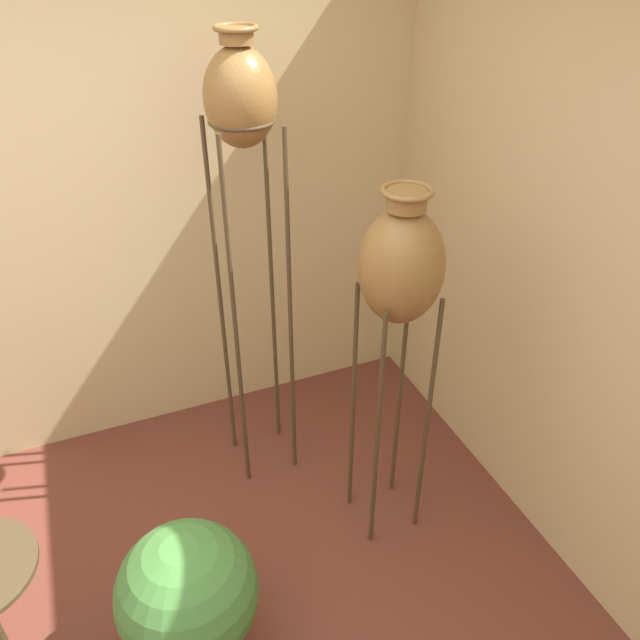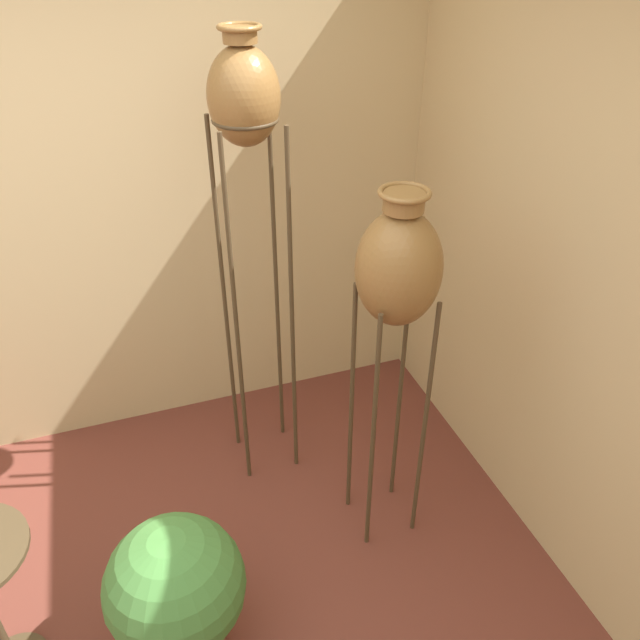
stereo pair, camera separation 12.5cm
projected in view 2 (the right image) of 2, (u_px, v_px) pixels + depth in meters
The scene contains 4 objects.
wall_back at pixel (59, 201), 2.90m from camera, with size 7.67×0.06×2.70m.
vase_stand_tall at pixel (245, 116), 2.42m from camera, with size 0.28×0.28×2.14m.
vase_stand_medium at pixel (398, 273), 2.32m from camera, with size 0.33×0.33×1.68m.
potted_plant at pixel (177, 592), 2.30m from camera, with size 0.52×0.52×0.67m.
Camera 2 is at (0.24, -1.12, 2.47)m, focal length 35.00 mm.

